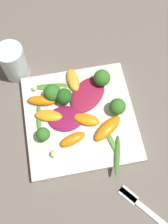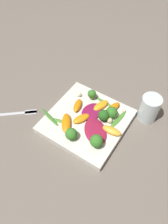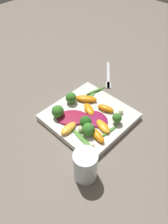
{
  "view_description": "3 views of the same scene",
  "coord_description": "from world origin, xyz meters",
  "views": [
    {
      "loc": [
        0.03,
        0.22,
        0.59
      ],
      "look_at": [
        -0.01,
        0.0,
        0.05
      ],
      "focal_mm": 42.0,
      "sensor_mm": 36.0,
      "label": 1
    },
    {
      "loc": [
        -0.37,
        -0.23,
        0.62
      ],
      "look_at": [
        0.01,
        0.01,
        0.04
      ],
      "focal_mm": 35.0,
      "sensor_mm": 36.0,
      "label": 2
    },
    {
      "loc": [
        0.34,
        -0.38,
        0.55
      ],
      "look_at": [
        -0.01,
        -0.01,
        0.03
      ],
      "focal_mm": 35.0,
      "sensor_mm": 36.0,
      "label": 3
    }
  ],
  "objects": [
    {
      "name": "orange_segment_4",
      "position": [
        -0.06,
        0.04,
        0.03
      ],
      "size": [
        0.08,
        0.07,
        0.02
      ],
      "color": "orange",
      "rests_on": "plate"
    },
    {
      "name": "arugula_sprig_3",
      "position": [
        0.1,
        -0.01,
        0.03
      ],
      "size": [
        0.02,
        0.08,
        0.01
      ],
      "color": "#47842D",
      "rests_on": "plate"
    },
    {
      "name": "broccoli_floret_1",
      "position": [
        -0.09,
        0.0,
        0.04
      ],
      "size": [
        0.04,
        0.04,
        0.04
      ],
      "color": "#84AD5B",
      "rests_on": "plate"
    },
    {
      "name": "macadamia_nut_1",
      "position": [
        0.1,
        -0.09,
        0.03
      ],
      "size": [
        0.01,
        0.01,
        0.01
      ],
      "color": "beige",
      "rests_on": "plate"
    },
    {
      "name": "radicchio_leaf_0",
      "position": [
        -0.03,
        -0.05,
        0.03
      ],
      "size": [
        0.12,
        0.12,
        0.01
      ],
      "color": "maroon",
      "rests_on": "plate"
    },
    {
      "name": "radicchio_leaf_1",
      "position": [
        0.03,
        0.0,
        0.03
      ],
      "size": [
        0.09,
        0.08,
        0.01
      ],
      "color": "maroon",
      "rests_on": "plate"
    },
    {
      "name": "ground_plane",
      "position": [
        0.0,
        0.0,
        0.0
      ],
      "size": [
        2.4,
        2.4,
        0.0
      ],
      "primitive_type": "plane",
      "color": "#6B6056"
    },
    {
      "name": "broccoli_floret_0",
      "position": [
        0.03,
        -0.05,
        0.05
      ],
      "size": [
        0.04,
        0.04,
        0.04
      ],
      "color": "#84AD5B",
      "rests_on": "plate"
    },
    {
      "name": "arugula_sprig_4",
      "position": [
        0.05,
        -0.09,
        0.02
      ],
      "size": [
        0.09,
        0.03,
        0.0
      ],
      "color": "#47842D",
      "rests_on": "plate"
    },
    {
      "name": "arugula_sprig_2",
      "position": [
        -0.06,
        0.11,
        0.03
      ],
      "size": [
        0.04,
        0.09,
        0.01
      ],
      "color": "#3D7528",
      "rests_on": "plate"
    },
    {
      "name": "orange_segment_5",
      "position": [
        0.03,
        0.05,
        0.03
      ],
      "size": [
        0.06,
        0.04,
        0.02
      ],
      "color": "orange",
      "rests_on": "plate"
    },
    {
      "name": "arugula_sprig_0",
      "position": [
        0.0,
        -0.04,
        0.03
      ],
      "size": [
        0.07,
        0.08,
        0.0
      ],
      "color": "#518E33",
      "rests_on": "plate"
    },
    {
      "name": "orange_segment_2",
      "position": [
        0.07,
        -0.01,
        0.03
      ],
      "size": [
        0.07,
        0.05,
        0.02
      ],
      "color": "orange",
      "rests_on": "plate"
    },
    {
      "name": "orange_segment_1",
      "position": [
        0.08,
        -0.05,
        0.03
      ],
      "size": [
        0.07,
        0.04,
        0.02
      ],
      "color": "orange",
      "rests_on": "plate"
    },
    {
      "name": "orange_segment_3",
      "position": [
        -0.0,
        -0.1,
        0.03
      ],
      "size": [
        0.03,
        0.07,
        0.02
      ],
      "color": "#FCAD33",
      "rests_on": "plate"
    },
    {
      "name": "macadamia_nut_2",
      "position": [
        0.07,
        0.08,
        0.03
      ],
      "size": [
        0.02,
        0.02,
        0.02
      ],
      "color": "beige",
      "rests_on": "plate"
    },
    {
      "name": "broccoli_floret_2",
      "position": [
        0.09,
        0.03,
        0.04
      ],
      "size": [
        0.03,
        0.03,
        0.04
      ],
      "color": "#84AD5B",
      "rests_on": "plate"
    },
    {
      "name": "macadamia_nut_0",
      "position": [
        0.03,
        -0.07,
        0.03
      ],
      "size": [
        0.02,
        0.02,
        0.02
      ],
      "color": "beige",
      "rests_on": "plate"
    },
    {
      "name": "orange_segment_0",
      "position": [
        -0.01,
        0.01,
        0.03
      ],
      "size": [
        0.07,
        0.05,
        0.02
      ],
      "color": "orange",
      "rests_on": "plate"
    },
    {
      "name": "drinking_glass",
      "position": [
        0.14,
        -0.16,
        0.05
      ],
      "size": [
        0.06,
        0.06,
        0.1
      ],
      "color": "silver",
      "rests_on": "ground_plane"
    },
    {
      "name": "broccoli_floret_3",
      "position": [
        -0.07,
        -0.08,
        0.05
      ],
      "size": [
        0.04,
        0.04,
        0.05
      ],
      "color": "#84AD5B",
      "rests_on": "plate"
    },
    {
      "name": "arugula_sprig_1",
      "position": [
        -0.06,
        0.07,
        0.03
      ],
      "size": [
        0.03,
        0.08,
        0.0
      ],
      "color": "#518E33",
      "rests_on": "plate"
    },
    {
      "name": "broccoli_floret_4",
      "position": [
        0.05,
        -0.06,
        0.04
      ],
      "size": [
        0.04,
        0.04,
        0.04
      ],
      "color": "#7A9E51",
      "rests_on": "plate"
    },
    {
      "name": "plate",
      "position": [
        0.0,
        0.0,
        0.01
      ],
      "size": [
        0.26,
        0.26,
        0.02
      ],
      "color": "silver",
      "rests_on": "ground_plane"
    },
    {
      "name": "fork",
      "position": [
        -0.1,
        0.23,
        0.0
      ],
      "size": [
        0.13,
        0.15,
        0.01
      ],
      "color": "silver",
      "rests_on": "ground_plane"
    }
  ]
}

